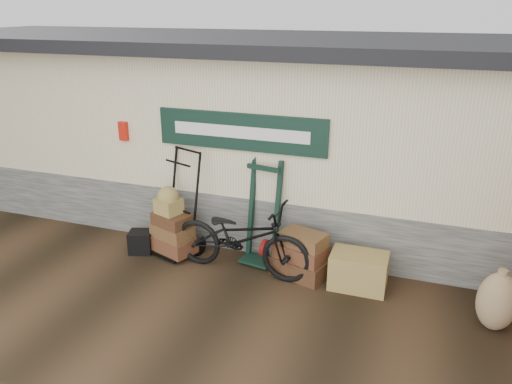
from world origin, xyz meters
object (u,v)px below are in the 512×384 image
wicker_hamper (358,271)px  bicycle (241,234)px  green_barrow (263,212)px  suitcase_stack (301,254)px  black_trunk (141,242)px  porter_trolley (180,202)px

wicker_hamper → bicycle: 1.72m
green_barrow → suitcase_stack: size_ratio=2.03×
wicker_hamper → bicycle: (-1.68, -0.15, 0.36)m
black_trunk → bicycle: bicycle is taller
bicycle → suitcase_stack: bearing=-74.1°
suitcase_stack → black_trunk: suitcase_stack is taller
porter_trolley → suitcase_stack: (1.96, -0.11, -0.49)m
green_barrow → wicker_hamper: 1.63m
porter_trolley → green_barrow: 1.30m
wicker_hamper → suitcase_stack: bearing=176.4°
black_trunk → green_barrow: bearing=12.5°
bicycle → wicker_hamper: bearing=-82.6°
wicker_hamper → black_trunk: wicker_hamper is taller
porter_trolley → black_trunk: (-0.59, -0.26, -0.66)m
black_trunk → suitcase_stack: bearing=3.4°
black_trunk → bicycle: (1.72, -0.05, 0.44)m
green_barrow → black_trunk: green_barrow is taller
suitcase_stack → bicycle: bearing=-166.5°
green_barrow → wicker_hamper: size_ratio=2.05×
porter_trolley → green_barrow: size_ratio=1.06×
green_barrow → suitcase_stack: 0.85m
porter_trolley → bicycle: size_ratio=0.79×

